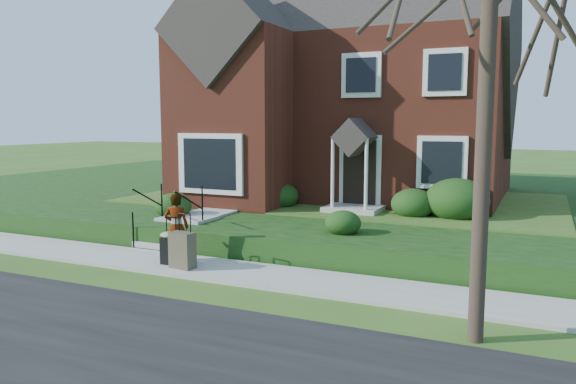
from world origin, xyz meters
The scene contains 11 objects.
ground centered at (0.00, 0.00, 0.00)m, with size 120.00×120.00×0.00m, color #2D5119.
street centered at (0.00, -5.00, 0.01)m, with size 60.00×6.00×0.01m, color black.
sidewalk centered at (0.00, 0.00, 0.04)m, with size 60.00×1.60×0.08m, color #9E9B93.
terrace centered at (4.00, 10.90, 0.30)m, with size 44.00×20.00×0.60m, color black.
walkway centered at (-2.50, 5.00, 0.63)m, with size 1.20×6.00×0.06m, color #9E9B93.
main_house centered at (-0.21, 9.61, 5.26)m, with size 10.40×10.20×9.40m.
front_steps centered at (-2.50, 1.84, 0.47)m, with size 1.40×2.02×1.50m.
foundation_shrubs centered at (0.86, 5.13, 1.10)m, with size 9.66×4.67×1.23m.
woman centered at (-1.33, 0.19, 0.86)m, with size 0.57×0.37×1.56m, color #999999.
suitcase_black centered at (-1.27, -0.16, 0.50)m, with size 0.46×0.39×1.08m.
suitcase_olive centered at (-0.82, -0.32, 0.48)m, with size 0.59×0.38×1.19m.
Camera 1 is at (6.23, -10.19, 3.26)m, focal length 35.00 mm.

